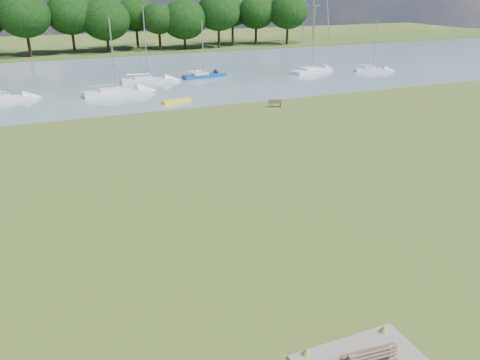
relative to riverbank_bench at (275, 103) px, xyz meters
name	(u,v)px	position (x,y,z in m)	size (l,w,h in m)	color
ground	(217,201)	(-13.27, -19.00, -0.41)	(220.00, 220.00, 0.00)	olive
river	(109,79)	(-13.27, 23.00, -0.41)	(220.00, 40.00, 0.10)	gray
far_bank	(85,52)	(-13.27, 53.00, -0.41)	(220.00, 20.00, 0.40)	#4C6626
riverbank_bench	(275,103)	(0.00, 0.00, 0.00)	(1.39, 0.80, 0.82)	brown
kayak	(176,101)	(-8.77, 5.75, -0.20)	(3.20, 0.75, 0.32)	yellow
tree_line	(3,21)	(-26.18, 49.00, 5.64)	(116.48, 8.33, 10.09)	black
sailboat_2	(311,69)	(13.91, 16.18, 0.12)	(7.08, 3.78, 8.92)	silver
sailboat_3	(372,69)	(22.50, 13.61, 0.04)	(5.09, 3.17, 7.16)	silver
sailboat_4	(116,91)	(-14.11, 11.76, 0.13)	(7.07, 2.06, 8.28)	silver
sailboat_5	(147,79)	(-9.15, 17.89, 0.11)	(6.67, 2.92, 9.29)	silver
sailboat_6	(203,75)	(-1.52, 18.47, 0.05)	(5.84, 2.35, 7.33)	navy
sailboat_7	(4,97)	(-25.56, 13.61, 0.06)	(5.59, 1.63, 8.46)	silver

